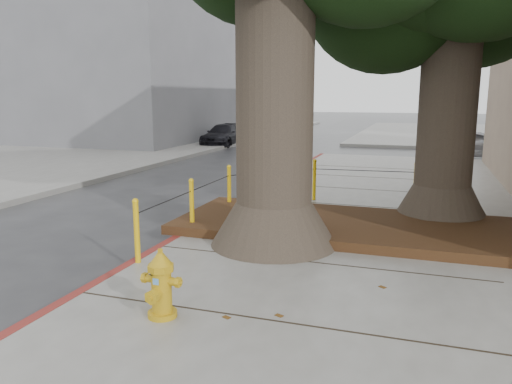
% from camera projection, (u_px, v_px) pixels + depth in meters
% --- Properties ---
extents(ground, '(140.00, 140.00, 0.00)m').
position_uv_depth(ground, '(230.00, 327.00, 5.52)').
color(ground, '#28282B').
rests_on(ground, ground).
extents(sidewalk_far, '(16.00, 20.00, 0.15)m').
position_uv_depth(sidewalk_far, '(491.00, 134.00, 31.57)').
color(sidewalk_far, slate).
rests_on(sidewalk_far, ground).
extents(curb_red, '(0.14, 26.00, 0.16)m').
position_uv_depth(curb_red, '(174.00, 242.00, 8.46)').
color(curb_red, maroon).
rests_on(curb_red, ground).
extents(planter_bed, '(6.40, 2.60, 0.16)m').
position_uv_depth(planter_bed, '(358.00, 227.00, 8.83)').
color(planter_bed, black).
rests_on(planter_bed, sidewalk_main).
extents(building_far_grey, '(12.00, 16.00, 12.00)m').
position_uv_depth(building_far_grey, '(129.00, 35.00, 29.52)').
color(building_far_grey, slate).
rests_on(building_far_grey, ground).
extents(building_far_white, '(12.00, 18.00, 15.00)m').
position_uv_depth(building_far_white, '(235.00, 46.00, 51.26)').
color(building_far_white, silver).
rests_on(building_far_white, ground).
extents(bollard_ring, '(3.79, 5.39, 0.95)m').
position_uv_depth(bollard_ring, '(270.00, 192.00, 9.74)').
color(bollard_ring, yellow).
rests_on(bollard_ring, sidewalk_main).
extents(fire_hydrant, '(0.40, 0.36, 0.77)m').
position_uv_depth(fire_hydrant, '(161.00, 284.00, 5.37)').
color(fire_hydrant, gold).
rests_on(fire_hydrant, sidewalk_main).
extents(car_silver, '(3.45, 1.51, 1.16)m').
position_uv_depth(car_silver, '(475.00, 144.00, 20.11)').
color(car_silver, '#A6A6AB').
rests_on(car_silver, ground).
extents(car_dark, '(1.57, 3.69, 1.06)m').
position_uv_depth(car_dark, '(224.00, 135.00, 25.22)').
color(car_dark, black).
rests_on(car_dark, ground).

